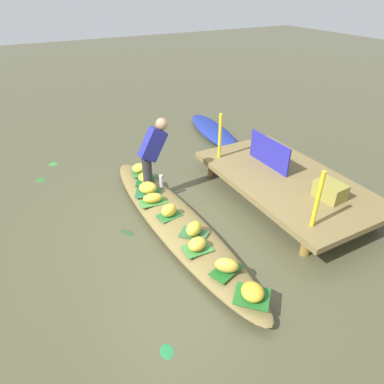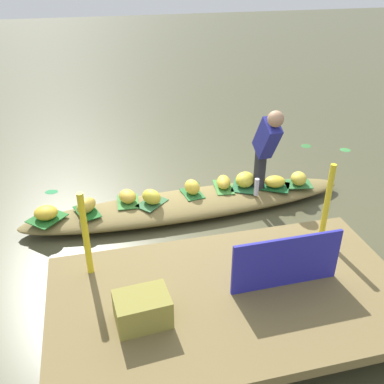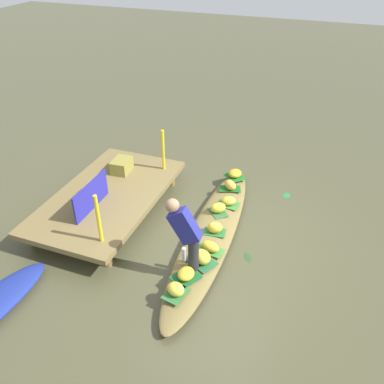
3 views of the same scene
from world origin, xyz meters
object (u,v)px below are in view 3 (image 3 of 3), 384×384
(banana_bunch_4, at_px, (229,201))
(banana_bunch_8, at_px, (210,246))
(produce_crate, at_px, (122,166))
(banana_bunch_6, at_px, (230,185))
(vendor_person, at_px, (185,231))
(banana_bunch_5, at_px, (176,289))
(market_banner, at_px, (91,196))
(banana_bunch_0, at_px, (235,173))
(banana_bunch_7, at_px, (218,208))
(banana_bunch_3, at_px, (215,227))
(water_bottle, at_px, (184,254))
(banana_bunch_1, at_px, (202,257))
(banana_bunch_2, at_px, (186,274))
(vendor_boat, at_px, (211,234))

(banana_bunch_4, xyz_separation_m, banana_bunch_8, (-1.32, -0.09, -0.00))
(banana_bunch_8, xyz_separation_m, produce_crate, (1.43, 2.35, 0.23))
(banana_bunch_6, distance_m, vendor_person, 2.38)
(banana_bunch_5, bearing_deg, market_banner, 60.57)
(banana_bunch_0, relative_size, market_banner, 0.28)
(banana_bunch_0, distance_m, banana_bunch_5, 3.35)
(banana_bunch_4, bearing_deg, banana_bunch_5, 178.19)
(banana_bunch_6, relative_size, banana_bunch_7, 1.07)
(banana_bunch_4, bearing_deg, banana_bunch_3, -178.98)
(banana_bunch_0, bearing_deg, produce_crate, 112.90)
(banana_bunch_8, bearing_deg, banana_bunch_0, 6.08)
(banana_bunch_8, bearing_deg, water_bottle, 139.41)
(banana_bunch_3, distance_m, vendor_person, 1.11)
(banana_bunch_1, distance_m, vendor_person, 0.64)
(banana_bunch_2, bearing_deg, banana_bunch_7, 1.79)
(water_bottle, bearing_deg, banana_bunch_4, -7.39)
(vendor_person, bearing_deg, banana_bunch_3, -9.69)
(banana_bunch_6, height_order, banana_bunch_8, banana_bunch_6)
(banana_bunch_0, xyz_separation_m, banana_bunch_3, (-1.86, -0.17, 0.02))
(banana_bunch_0, xyz_separation_m, market_banner, (-2.19, 1.96, 0.36))
(banana_bunch_0, height_order, banana_bunch_2, banana_bunch_0)
(banana_bunch_6, relative_size, vendor_person, 0.25)
(banana_bunch_1, bearing_deg, banana_bunch_4, 1.83)
(banana_bunch_0, relative_size, banana_bunch_6, 0.96)
(banana_bunch_1, height_order, banana_bunch_7, banana_bunch_1)
(banana_bunch_4, xyz_separation_m, banana_bunch_6, (0.52, 0.12, 0.01))
(banana_bunch_8, height_order, water_bottle, water_bottle)
(banana_bunch_3, bearing_deg, vendor_boat, 59.26)
(banana_bunch_2, height_order, banana_bunch_6, banana_bunch_6)
(water_bottle, bearing_deg, market_banner, 75.89)
(banana_bunch_2, xyz_separation_m, vendor_person, (0.22, 0.09, 0.61))
(banana_bunch_0, bearing_deg, banana_bunch_5, -178.57)
(banana_bunch_8, relative_size, market_banner, 0.30)
(banana_bunch_2, bearing_deg, vendor_boat, 0.44)
(banana_bunch_6, distance_m, banana_bunch_7, 0.81)
(banana_bunch_4, distance_m, banana_bunch_7, 0.31)
(banana_bunch_1, height_order, produce_crate, produce_crate)
(banana_bunch_2, relative_size, banana_bunch_7, 1.03)
(banana_bunch_7, bearing_deg, banana_bunch_1, -173.08)
(banana_bunch_7, height_order, vendor_person, vendor_person)
(banana_bunch_4, height_order, banana_bunch_6, banana_bunch_6)
(banana_bunch_1, bearing_deg, banana_bunch_7, 6.92)
(banana_bunch_0, height_order, produce_crate, produce_crate)
(water_bottle, bearing_deg, banana_bunch_7, -4.50)
(vendor_boat, height_order, banana_bunch_6, banana_bunch_6)
(banana_bunch_5, relative_size, banana_bunch_6, 0.89)
(water_bottle, bearing_deg, banana_bunch_5, -168.08)
(banana_bunch_1, xyz_separation_m, banana_bunch_8, (0.29, -0.04, -0.02))
(vendor_person, bearing_deg, produce_crate, 48.10)
(banana_bunch_7, xyz_separation_m, market_banner, (-0.90, 2.01, 0.34))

